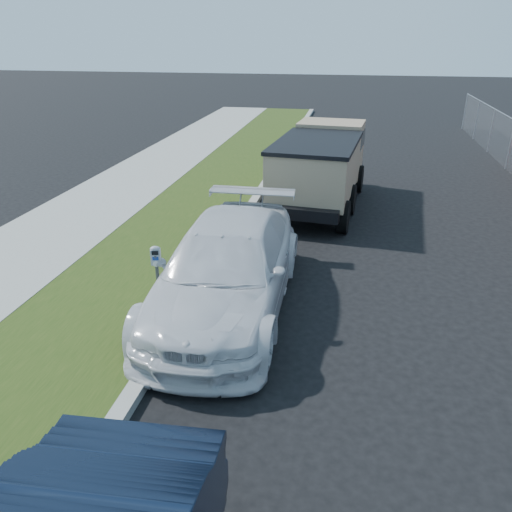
# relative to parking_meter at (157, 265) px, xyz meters

# --- Properties ---
(ground) EXTENTS (120.00, 120.00, 0.00)m
(ground) POSITION_rel_parking_meter_xyz_m (2.99, -0.16, -1.06)
(ground) COLOR black
(ground) RESTS_ON ground
(streetside) EXTENTS (6.12, 50.00, 0.15)m
(streetside) POSITION_rel_parking_meter_xyz_m (-2.58, 1.84, -0.99)
(streetside) COLOR gray
(streetside) RESTS_ON ground
(parking_meter) EXTENTS (0.20, 0.16, 1.29)m
(parking_meter) POSITION_rel_parking_meter_xyz_m (0.00, 0.00, 0.00)
(parking_meter) COLOR #3F4247
(parking_meter) RESTS_ON ground
(white_wagon) EXTENTS (2.34, 5.58, 1.61)m
(white_wagon) POSITION_rel_parking_meter_xyz_m (1.09, 0.64, -0.25)
(white_wagon) COLOR silver
(white_wagon) RESTS_ON ground
(dump_truck) EXTENTS (2.66, 5.71, 2.17)m
(dump_truck) POSITION_rel_parking_meter_xyz_m (2.32, 7.25, 0.16)
(dump_truck) COLOR black
(dump_truck) RESTS_ON ground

